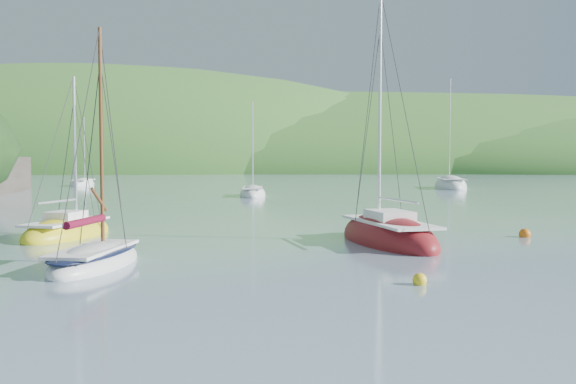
{
  "coord_description": "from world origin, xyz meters",
  "views": [
    {
      "loc": [
        1.43,
        -16.38,
        3.39
      ],
      "look_at": [
        1.15,
        8.0,
        2.09
      ],
      "focal_mm": 40.0,
      "sensor_mm": 36.0,
      "label": 1
    }
  ],
  "objects_px": {
    "daysailer_white": "(95,260)",
    "distant_sloop_b": "(450,186)",
    "sloop_red": "(388,238)",
    "distant_sloop_a": "(253,194)",
    "sailboat_yellow": "(67,233)",
    "distant_sloop_c": "(83,185)"
  },
  "relations": [
    {
      "from": "daysailer_white",
      "to": "distant_sloop_b",
      "type": "height_order",
      "value": "distant_sloop_b"
    },
    {
      "from": "sloop_red",
      "to": "distant_sloop_a",
      "type": "distance_m",
      "value": 32.42
    },
    {
      "from": "distant_sloop_a",
      "to": "distant_sloop_b",
      "type": "xyz_separation_m",
      "value": [
        21.2,
        14.94,
        0.05
      ]
    },
    {
      "from": "distant_sloop_b",
      "to": "sailboat_yellow",
      "type": "bearing_deg",
      "value": -115.38
    },
    {
      "from": "distant_sloop_a",
      "to": "distant_sloop_c",
      "type": "distance_m",
      "value": 30.12
    },
    {
      "from": "distant_sloop_c",
      "to": "distant_sloop_b",
      "type": "bearing_deg",
      "value": -9.48
    },
    {
      "from": "distant_sloop_a",
      "to": "sloop_red",
      "type": "bearing_deg",
      "value": -79.36
    },
    {
      "from": "sloop_red",
      "to": "distant_sloop_b",
      "type": "bearing_deg",
      "value": 58.23
    },
    {
      "from": "distant_sloop_a",
      "to": "distant_sloop_c",
      "type": "height_order",
      "value": "distant_sloop_a"
    },
    {
      "from": "daysailer_white",
      "to": "distant_sloop_a",
      "type": "bearing_deg",
      "value": 92.61
    },
    {
      "from": "sailboat_yellow",
      "to": "distant_sloop_b",
      "type": "bearing_deg",
      "value": 71.39
    },
    {
      "from": "daysailer_white",
      "to": "sailboat_yellow",
      "type": "bearing_deg",
      "value": 121.68
    },
    {
      "from": "distant_sloop_a",
      "to": "distant_sloop_c",
      "type": "relative_size",
      "value": 1.01
    },
    {
      "from": "daysailer_white",
      "to": "distant_sloop_a",
      "type": "xyz_separation_m",
      "value": [
        2.46,
        37.15,
        -0.03
      ]
    },
    {
      "from": "sailboat_yellow",
      "to": "distant_sloop_c",
      "type": "xyz_separation_m",
      "value": [
        -16.03,
        50.26,
        -0.01
      ]
    },
    {
      "from": "daysailer_white",
      "to": "sailboat_yellow",
      "type": "distance_m",
      "value": 8.24
    },
    {
      "from": "distant_sloop_c",
      "to": "distant_sloop_a",
      "type": "bearing_deg",
      "value": -45.12
    },
    {
      "from": "sailboat_yellow",
      "to": "distant_sloop_b",
      "type": "xyz_separation_m",
      "value": [
        27.18,
        44.64,
        0.04
      ]
    },
    {
      "from": "sailboat_yellow",
      "to": "daysailer_white",
      "type": "bearing_deg",
      "value": -51.98
    },
    {
      "from": "daysailer_white",
      "to": "sloop_red",
      "type": "distance_m",
      "value": 11.42
    },
    {
      "from": "daysailer_white",
      "to": "sloop_red",
      "type": "relative_size",
      "value": 0.74
    },
    {
      "from": "sailboat_yellow",
      "to": "distant_sloop_b",
      "type": "distance_m",
      "value": 52.27
    }
  ]
}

